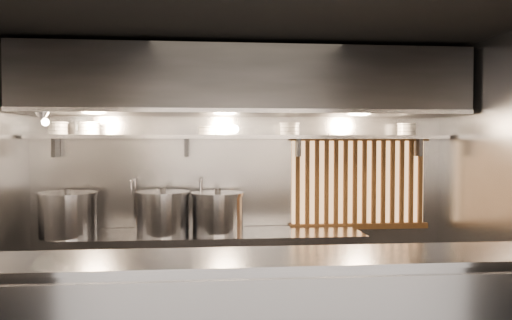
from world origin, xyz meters
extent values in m
plane|color=black|center=(0.00, 0.00, 2.80)|extent=(4.50, 4.50, 0.00)
plane|color=gray|center=(0.00, 1.50, 1.40)|extent=(4.50, 0.00, 4.50)
cube|color=#A1A1A6|center=(0.00, -0.95, 1.11)|extent=(4.50, 0.56, 0.03)
cube|color=#A1A1A6|center=(-0.30, 1.13, 0.45)|extent=(3.00, 0.70, 0.90)
cube|color=#A1A1A6|center=(0.00, 1.32, 1.88)|extent=(4.40, 0.34, 0.04)
cube|color=#2D2D30|center=(0.00, 1.10, 2.42)|extent=(4.40, 0.80, 0.65)
cube|color=#A1A1A6|center=(0.00, 0.70, 2.12)|extent=(4.40, 0.03, 0.04)
cube|color=#F4B26E|center=(1.30, 1.48, 1.38)|extent=(1.50, 0.02, 0.92)
cube|color=brown|center=(1.30, 1.43, 1.87)|extent=(1.56, 0.06, 0.06)
cube|color=brown|center=(1.30, 1.43, 0.89)|extent=(1.56, 0.06, 0.06)
cube|color=brown|center=(0.60, 1.43, 1.38)|extent=(0.04, 0.04, 0.92)
cube|color=brown|center=(0.71, 1.43, 1.38)|extent=(0.04, 0.04, 0.92)
cube|color=brown|center=(0.82, 1.43, 1.38)|extent=(0.04, 0.04, 0.92)
cube|color=brown|center=(0.93, 1.43, 1.38)|extent=(0.04, 0.04, 0.92)
cube|color=brown|center=(1.03, 1.43, 1.38)|extent=(0.04, 0.04, 0.92)
cube|color=brown|center=(1.14, 1.43, 1.38)|extent=(0.04, 0.04, 0.92)
cube|color=brown|center=(1.25, 1.43, 1.38)|extent=(0.04, 0.04, 0.92)
cube|color=brown|center=(1.35, 1.43, 1.38)|extent=(0.04, 0.04, 0.92)
cube|color=brown|center=(1.46, 1.43, 1.38)|extent=(0.04, 0.04, 0.92)
cube|color=brown|center=(1.57, 1.43, 1.38)|extent=(0.04, 0.04, 0.92)
cube|color=brown|center=(1.68, 1.43, 1.38)|extent=(0.04, 0.04, 0.92)
cube|color=brown|center=(1.78, 1.43, 1.38)|extent=(0.04, 0.04, 0.92)
cube|color=brown|center=(1.89, 1.43, 1.38)|extent=(0.04, 0.04, 0.92)
cube|color=brown|center=(2.00, 1.43, 1.38)|extent=(0.04, 0.04, 0.92)
cylinder|color=silver|center=(-1.15, 1.45, 1.19)|extent=(0.03, 0.03, 0.48)
sphere|color=silver|center=(-1.15, 1.45, 1.43)|extent=(0.04, 0.04, 0.04)
cylinder|color=silver|center=(-1.15, 1.32, 1.43)|extent=(0.03, 0.26, 0.03)
sphere|color=silver|center=(-1.15, 1.19, 1.43)|extent=(0.04, 0.04, 0.04)
cylinder|color=silver|center=(-1.15, 1.19, 1.36)|extent=(0.03, 0.03, 0.14)
cylinder|color=silver|center=(-0.45, 1.45, 1.19)|extent=(0.03, 0.03, 0.48)
sphere|color=silver|center=(-0.45, 1.45, 1.43)|extent=(0.04, 0.04, 0.04)
cylinder|color=silver|center=(-0.45, 1.32, 1.43)|extent=(0.03, 0.26, 0.03)
sphere|color=silver|center=(-0.45, 1.19, 1.43)|extent=(0.04, 0.04, 0.04)
cylinder|color=silver|center=(-0.45, 1.19, 1.36)|extent=(0.03, 0.03, 0.14)
cone|color=#A1A1A6|center=(-1.90, 0.85, 2.07)|extent=(0.25, 0.27, 0.20)
sphere|color=#FFE0B2|center=(-1.87, 0.83, 2.01)|extent=(0.07, 0.07, 0.07)
cylinder|color=#2D2D30|center=(-1.90, 0.95, 2.15)|extent=(0.02, 0.22, 0.02)
cylinder|color=#2D2D30|center=(-0.10, 1.20, 2.04)|extent=(0.01, 0.01, 0.12)
sphere|color=#FFE0B2|center=(-0.10, 1.20, 1.96)|extent=(0.09, 0.09, 0.09)
cylinder|color=#A1A1A6|center=(-1.75, 1.09, 1.10)|extent=(0.55, 0.55, 0.40)
cylinder|color=#A1A1A6|center=(-1.75, 1.09, 1.32)|extent=(0.58, 0.58, 0.03)
cylinder|color=#2D2D30|center=(-1.75, 1.09, 1.35)|extent=(0.06, 0.06, 0.04)
cylinder|color=#A1A1A6|center=(-0.83, 1.10, 1.10)|extent=(0.66, 0.66, 0.40)
cylinder|color=#A1A1A6|center=(-0.83, 1.10, 1.32)|extent=(0.70, 0.70, 0.03)
cylinder|color=#2D2D30|center=(-0.83, 1.10, 1.35)|extent=(0.06, 0.06, 0.04)
cylinder|color=#A1A1A6|center=(-0.27, 1.14, 1.09)|extent=(0.60, 0.60, 0.38)
cylinder|color=#A1A1A6|center=(-0.27, 1.14, 1.30)|extent=(0.63, 0.63, 0.03)
cylinder|color=#2D2D30|center=(-0.27, 1.14, 1.33)|extent=(0.06, 0.06, 0.04)
cylinder|color=white|center=(-1.90, 1.32, 1.92)|extent=(0.19, 0.19, 0.03)
cylinder|color=white|center=(-1.90, 1.32, 1.96)|extent=(0.19, 0.19, 0.03)
cylinder|color=white|center=(-1.90, 1.32, 2.00)|extent=(0.19, 0.19, 0.03)
cylinder|color=white|center=(-1.90, 1.32, 2.02)|extent=(0.21, 0.21, 0.01)
cylinder|color=white|center=(-1.59, 1.32, 1.92)|extent=(0.21, 0.21, 0.03)
cylinder|color=white|center=(-1.59, 1.32, 1.96)|extent=(0.21, 0.21, 0.03)
cylinder|color=white|center=(-1.59, 1.32, 2.00)|extent=(0.21, 0.21, 0.03)
cylinder|color=white|center=(-1.59, 1.32, 2.02)|extent=(0.22, 0.22, 0.01)
cylinder|color=white|center=(-0.38, 1.32, 1.92)|extent=(0.18, 0.18, 0.03)
cylinder|color=white|center=(-0.38, 1.32, 1.96)|extent=(0.18, 0.18, 0.03)
cylinder|color=white|center=(-0.38, 1.32, 1.99)|extent=(0.20, 0.20, 0.01)
cylinder|color=white|center=(0.49, 1.32, 1.92)|extent=(0.20, 0.20, 0.03)
cylinder|color=white|center=(0.49, 1.32, 1.96)|extent=(0.20, 0.20, 0.03)
cylinder|color=white|center=(0.49, 1.32, 2.00)|extent=(0.20, 0.20, 0.03)
cylinder|color=white|center=(0.49, 1.32, 2.02)|extent=(0.22, 0.22, 0.01)
cylinder|color=white|center=(1.79, 1.32, 1.92)|extent=(0.19, 0.19, 0.03)
cylinder|color=white|center=(1.79, 1.32, 1.96)|extent=(0.19, 0.19, 0.03)
cylinder|color=white|center=(1.79, 1.32, 2.00)|extent=(0.19, 0.19, 0.03)
cylinder|color=white|center=(1.79, 1.32, 2.02)|extent=(0.21, 0.21, 0.01)
camera|label=1|loc=(-0.36, -3.95, 1.82)|focal=35.00mm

